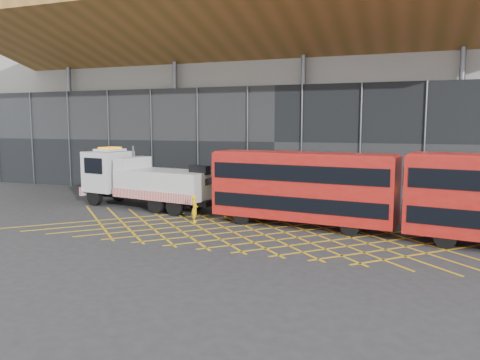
% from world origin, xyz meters
% --- Properties ---
extents(ground_plane, '(120.00, 120.00, 0.00)m').
position_xyz_m(ground_plane, '(0.00, 0.00, 0.00)').
color(ground_plane, '#29292B').
extents(road_markings, '(24.76, 7.16, 0.01)m').
position_xyz_m(road_markings, '(4.00, 0.00, 0.01)').
color(road_markings, gold).
rests_on(road_markings, ground_plane).
extents(construction_building, '(55.00, 23.97, 18.00)m').
position_xyz_m(construction_building, '(1.92, 18.40, 8.98)').
color(construction_building, gray).
rests_on(construction_building, ground_plane).
extents(recovery_truck, '(11.04, 4.31, 3.83)m').
position_xyz_m(recovery_truck, '(-4.66, 4.40, 1.77)').
color(recovery_truck, black).
rests_on(recovery_truck, ground_plane).
extents(bus_towed, '(9.62, 3.23, 3.84)m').
position_xyz_m(bus_towed, '(6.05, 2.39, 2.13)').
color(bus_towed, '#AD140F').
rests_on(bus_towed, ground_plane).
extents(worker, '(0.54, 0.64, 1.48)m').
position_xyz_m(worker, '(0.41, 1.46, 0.74)').
color(worker, yellow).
rests_on(worker, ground_plane).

